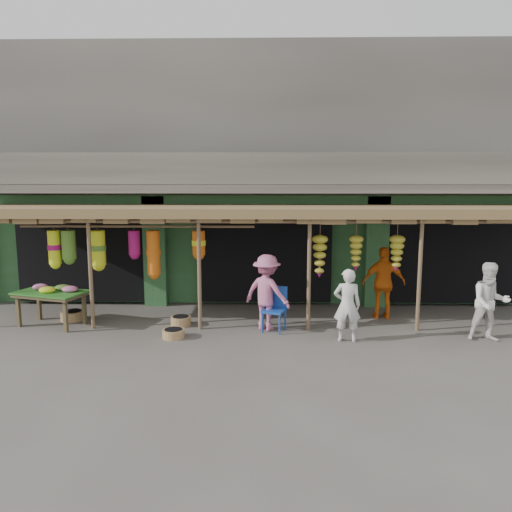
{
  "coord_description": "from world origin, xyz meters",
  "views": [
    {
      "loc": [
        0.03,
        -11.35,
        3.43
      ],
      "look_at": [
        -0.23,
        1.0,
        1.54
      ],
      "focal_mm": 35.0,
      "sensor_mm": 36.0,
      "label": 1
    }
  ],
  "objects_px": {
    "person_front": "(347,305)",
    "person_vendor": "(384,283)",
    "flower_table": "(52,293)",
    "person_right": "(490,302)",
    "person_shopper": "(267,292)",
    "blue_chair": "(275,306)"
  },
  "relations": [
    {
      "from": "flower_table",
      "to": "person_shopper",
      "type": "bearing_deg",
      "value": 15.0
    },
    {
      "from": "blue_chair",
      "to": "person_right",
      "type": "relative_size",
      "value": 0.59
    },
    {
      "from": "person_shopper",
      "to": "person_front",
      "type": "bearing_deg",
      "value": -175.13
    },
    {
      "from": "person_shopper",
      "to": "blue_chair",
      "type": "bearing_deg",
      "value": -167.17
    },
    {
      "from": "flower_table",
      "to": "person_front",
      "type": "relative_size",
      "value": 1.15
    },
    {
      "from": "blue_chair",
      "to": "person_shopper",
      "type": "distance_m",
      "value": 0.37
    },
    {
      "from": "person_right",
      "to": "person_vendor",
      "type": "distance_m",
      "value": 2.53
    },
    {
      "from": "flower_table",
      "to": "blue_chair",
      "type": "relative_size",
      "value": 1.79
    },
    {
      "from": "person_right",
      "to": "blue_chair",
      "type": "bearing_deg",
      "value": 175.69
    },
    {
      "from": "blue_chair",
      "to": "person_right",
      "type": "distance_m",
      "value": 4.61
    },
    {
      "from": "flower_table",
      "to": "person_right",
      "type": "bearing_deg",
      "value": 11.76
    },
    {
      "from": "flower_table",
      "to": "person_shopper",
      "type": "xyz_separation_m",
      "value": [
        5.07,
        -0.2,
        0.1
      ]
    },
    {
      "from": "person_front",
      "to": "person_right",
      "type": "bearing_deg",
      "value": -174.55
    },
    {
      "from": "person_vendor",
      "to": "blue_chair",
      "type": "bearing_deg",
      "value": 21.99
    },
    {
      "from": "person_front",
      "to": "person_vendor",
      "type": "relative_size",
      "value": 0.87
    },
    {
      "from": "person_right",
      "to": "flower_table",
      "type": "bearing_deg",
      "value": 178.72
    },
    {
      "from": "blue_chair",
      "to": "person_front",
      "type": "bearing_deg",
      "value": -6.48
    },
    {
      "from": "person_right",
      "to": "person_shopper",
      "type": "height_order",
      "value": "person_shopper"
    },
    {
      "from": "flower_table",
      "to": "person_right",
      "type": "relative_size",
      "value": 1.07
    },
    {
      "from": "person_front",
      "to": "person_right",
      "type": "xyz_separation_m",
      "value": [
        3.04,
        0.07,
        0.06
      ]
    },
    {
      "from": "person_right",
      "to": "person_shopper",
      "type": "distance_m",
      "value": 4.81
    },
    {
      "from": "person_vendor",
      "to": "person_shopper",
      "type": "relative_size",
      "value": 1.03
    }
  ]
}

